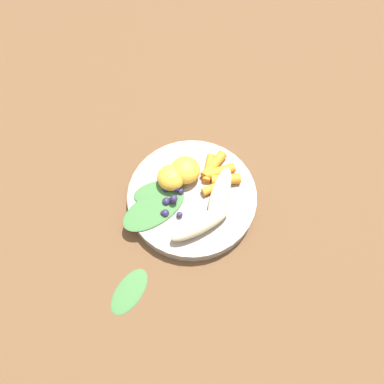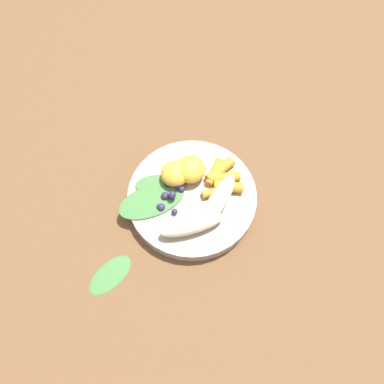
{
  "view_description": "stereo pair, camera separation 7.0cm",
  "coord_description": "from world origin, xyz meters",
  "px_view_note": "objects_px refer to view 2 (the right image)",
  "views": [
    {
      "loc": [
        -0.31,
        -0.05,
        0.66
      ],
      "look_at": [
        0.0,
        0.0,
        0.04
      ],
      "focal_mm": 35.66,
      "sensor_mm": 36.0,
      "label": 1
    },
    {
      "loc": [
        -0.29,
        -0.12,
        0.66
      ],
      "look_at": [
        0.0,
        0.0,
        0.04
      ],
      "focal_mm": 35.66,
      "sensor_mm": 36.0,
      "label": 2
    }
  ],
  "objects_px": {
    "bowl": "(192,197)",
    "kale_leaf_stray": "(110,275)",
    "banana_peeled_right": "(192,225)",
    "orange_segment_near": "(175,174)",
    "banana_peeled_left": "(217,202)"
  },
  "relations": [
    {
      "from": "bowl",
      "to": "banana_peeled_right",
      "type": "relative_size",
      "value": 2.09
    },
    {
      "from": "bowl",
      "to": "kale_leaf_stray",
      "type": "height_order",
      "value": "bowl"
    },
    {
      "from": "banana_peeled_right",
      "to": "kale_leaf_stray",
      "type": "bearing_deg",
      "value": -167.81
    },
    {
      "from": "bowl",
      "to": "kale_leaf_stray",
      "type": "bearing_deg",
      "value": 157.56
    },
    {
      "from": "orange_segment_near",
      "to": "bowl",
      "type": "bearing_deg",
      "value": -113.68
    },
    {
      "from": "banana_peeled_right",
      "to": "bowl",
      "type": "bearing_deg",
      "value": 73.15
    },
    {
      "from": "orange_segment_near",
      "to": "banana_peeled_right",
      "type": "bearing_deg",
      "value": -140.31
    },
    {
      "from": "banana_peeled_left",
      "to": "orange_segment_near",
      "type": "distance_m",
      "value": 0.1
    },
    {
      "from": "banana_peeled_left",
      "to": "orange_segment_near",
      "type": "height_order",
      "value": "orange_segment_near"
    },
    {
      "from": "orange_segment_near",
      "to": "kale_leaf_stray",
      "type": "xyz_separation_m",
      "value": [
        -0.21,
        0.04,
        -0.04
      ]
    },
    {
      "from": "banana_peeled_right",
      "to": "kale_leaf_stray",
      "type": "relative_size",
      "value": 1.31
    },
    {
      "from": "banana_peeled_left",
      "to": "banana_peeled_right",
      "type": "relative_size",
      "value": 1.0
    },
    {
      "from": "bowl",
      "to": "kale_leaf_stray",
      "type": "distance_m",
      "value": 0.2
    },
    {
      "from": "orange_segment_near",
      "to": "kale_leaf_stray",
      "type": "height_order",
      "value": "orange_segment_near"
    },
    {
      "from": "bowl",
      "to": "banana_peeled_left",
      "type": "height_order",
      "value": "banana_peeled_left"
    }
  ]
}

